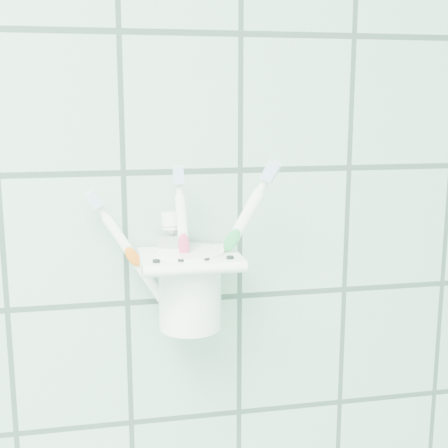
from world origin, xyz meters
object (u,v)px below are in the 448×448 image
object	(u,v)px
cup	(190,286)
toothbrush_blue	(189,248)
toothbrush_pink	(175,246)
toothbrush_orange	(189,229)
toothpaste_tube	(175,259)
holder_bracket	(190,260)

from	to	relation	value
cup	toothbrush_blue	distance (m)	0.05
toothbrush_pink	toothbrush_blue	distance (m)	0.02
toothbrush_orange	toothpaste_tube	world-z (taller)	toothbrush_orange
cup	toothpaste_tube	xyz separation A→B (m)	(-0.02, 0.00, 0.03)
toothbrush_orange	toothpaste_tube	distance (m)	0.04
holder_bracket	toothbrush_pink	xyz separation A→B (m)	(-0.02, 0.01, 0.02)
toothbrush_pink	holder_bracket	bearing A→B (deg)	-20.93
toothbrush_orange	toothpaste_tube	xyz separation A→B (m)	(-0.02, -0.01, -0.03)
toothpaste_tube	holder_bracket	bearing A→B (deg)	-9.29
holder_bracket	cup	size ratio (longest dim) A/B	1.21
toothbrush_blue	toothbrush_orange	xyz separation A→B (m)	(0.00, 0.03, 0.01)
holder_bracket	toothbrush_orange	xyz separation A→B (m)	(0.00, 0.01, 0.03)
holder_bracket	toothpaste_tube	world-z (taller)	toothpaste_tube
cup	toothbrush_pink	size ratio (longest dim) A/B	0.54
toothbrush_blue	toothbrush_orange	bearing A→B (deg)	85.86
toothbrush_pink	toothbrush_blue	world-z (taller)	toothbrush_blue
cup	toothbrush_pink	distance (m)	0.05
toothbrush_pink	toothpaste_tube	bearing A→B (deg)	85.81
toothbrush_blue	toothbrush_orange	distance (m)	0.03
toothbrush_blue	toothpaste_tube	xyz separation A→B (m)	(-0.01, 0.02, -0.02)
toothbrush_blue	toothpaste_tube	size ratio (longest dim) A/B	1.40
cup	toothbrush_blue	world-z (taller)	toothbrush_blue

